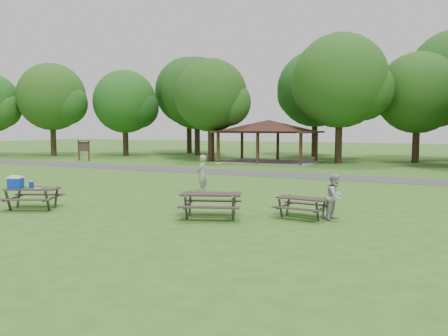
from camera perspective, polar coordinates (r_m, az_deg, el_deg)
ground at (r=16.21m, az=-9.30°, el=-5.62°), size 160.00×160.00×0.00m
asphalt_path at (r=28.74m, az=6.69°, el=-0.83°), size 120.00×3.20×0.02m
pavilion at (r=39.34m, az=5.84°, el=5.27°), size 8.60×7.01×3.76m
notice_board at (r=42.60m, az=-17.86°, el=2.68°), size 1.60×0.30×1.88m
tree_row_a at (r=51.09m, az=-21.47°, el=8.39°), size 7.56×7.20×9.97m
tree_row_b at (r=48.96m, az=-12.73°, el=8.21°), size 7.14×6.80×9.28m
tree_row_c at (r=48.11m, az=-3.43°, el=9.42°), size 8.19×7.80×10.67m
tree_row_d at (r=40.00m, az=-1.59°, el=9.17°), size 6.93×6.60×9.27m
tree_row_e at (r=38.94m, az=15.05°, el=10.60°), size 8.40×8.00×11.02m
tree_row_f at (r=41.74m, az=24.10°, el=8.65°), size 7.35×7.00×9.55m
tree_deep_a at (r=52.65m, az=-4.49°, el=9.70°), size 8.40×8.00×11.38m
tree_deep_b at (r=47.57m, az=11.97°, el=9.79°), size 8.40×8.00×11.13m
picnic_table_near at (r=17.91m, az=-24.33°, el=-2.54°), size 2.35×2.15×1.32m
picnic_table_middle at (r=14.75m, az=-1.74°, el=-4.10°), size 2.45×2.22×0.87m
picnic_table_far at (r=15.00m, az=10.18°, el=-4.45°), size 1.77×1.47×0.72m
frisbee_in_flight at (r=19.42m, az=-0.78°, el=0.59°), size 0.27×0.27×0.02m
frisbee_thrower at (r=20.47m, az=-2.90°, el=-0.78°), size 0.55×0.72×1.78m
frisbee_catcher at (r=14.95m, az=14.30°, el=-3.66°), size 0.75×0.87×1.53m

